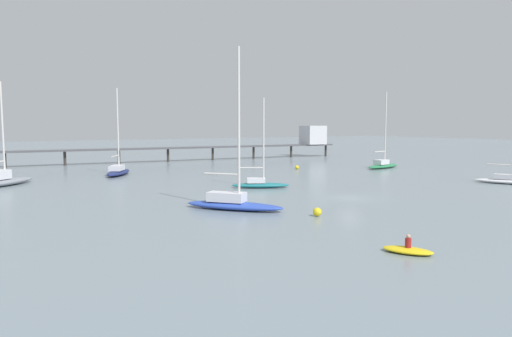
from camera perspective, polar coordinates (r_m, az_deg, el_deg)
ground_plane at (r=48.36m, az=11.58°, el=-3.61°), size 400.00×400.00×0.00m
pier at (r=102.93m, az=0.27°, el=3.54°), size 80.17×9.01×7.31m
sailboat_gray at (r=64.46m, az=-29.08°, el=-1.21°), size 8.68×8.41×12.78m
sailboat_blue at (r=41.01m, az=-2.91°, el=-4.00°), size 7.59×8.43×14.25m
sailboat_white at (r=66.93m, az=28.81°, el=-1.16°), size 5.35×8.07×10.60m
sailboat_teal at (r=54.96m, az=0.49°, el=-1.73°), size 6.93×4.80×10.70m
sailboat_green at (r=82.84m, az=15.48°, el=0.55°), size 8.99×4.29×13.17m
sailboat_navy at (r=71.74m, az=-16.76°, el=-0.21°), size 6.34×8.62×12.96m
dinghy_yellow at (r=28.78m, az=18.34°, el=-9.56°), size 2.60×3.17×1.14m
mooring_buoy_mid at (r=38.32m, az=7.61°, el=-5.37°), size 0.73×0.73×0.73m
mooring_buoy_far at (r=78.07m, az=5.11°, el=0.15°), size 0.68×0.68×0.68m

